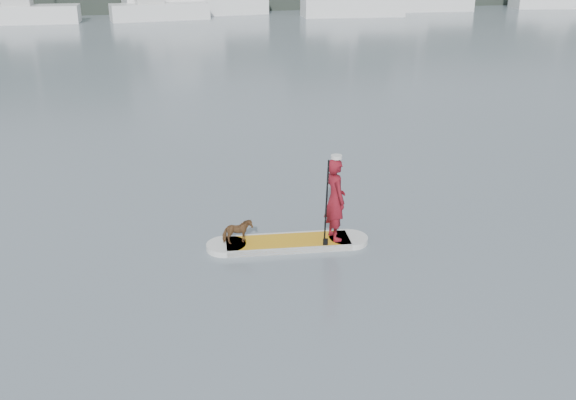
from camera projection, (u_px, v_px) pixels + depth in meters
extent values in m
plane|color=slate|center=(344.00, 293.00, 11.24)|extent=(140.00, 140.00, 0.00)
cube|color=orange|center=(288.00, 243.00, 12.99)|extent=(2.58, 1.09, 0.12)
cylinder|color=silver|center=(226.00, 246.00, 12.84)|extent=(0.80, 0.80, 0.12)
cylinder|color=silver|center=(348.00, 240.00, 13.14)|extent=(0.80, 0.80, 0.12)
cube|color=silver|center=(286.00, 235.00, 13.33)|extent=(2.49, 0.36, 0.12)
cube|color=silver|center=(290.00, 251.00, 12.65)|extent=(2.49, 0.36, 0.12)
imported|color=maroon|center=(335.00, 199.00, 12.76)|extent=(0.45, 0.65, 1.70)
cylinder|color=silver|center=(337.00, 157.00, 12.44)|extent=(0.22, 0.22, 0.07)
imported|color=#54341D|center=(237.00, 232.00, 12.75)|extent=(0.62, 0.33, 0.50)
cylinder|color=black|center=(326.00, 204.00, 12.44)|extent=(0.07, 0.30, 1.89)
cube|color=black|center=(325.00, 246.00, 12.77)|extent=(0.10, 0.03, 0.32)
cube|color=white|center=(29.00, 14.00, 49.14)|extent=(7.54, 2.89, 1.33)
cube|color=silver|center=(17.00, 1.00, 48.64)|extent=(2.17, 1.84, 0.67)
cube|color=white|center=(160.00, 12.00, 51.44)|extent=(7.92, 3.22, 1.28)
cube|color=white|center=(352.00, 7.00, 53.88)|extent=(8.66, 3.51, 1.48)
cube|color=white|center=(422.00, 3.00, 58.14)|extent=(9.20, 3.19, 1.44)
cube|color=white|center=(196.00, 3.00, 55.04)|extent=(12.38, 5.09, 1.97)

